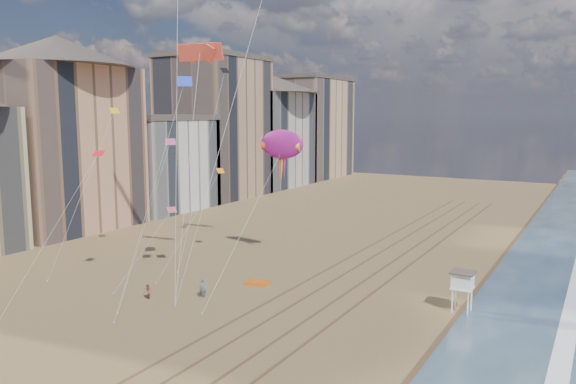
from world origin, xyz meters
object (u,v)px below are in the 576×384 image
object	(u,v)px
lifeguard_stand	(463,281)
show_kite	(282,145)
kite_flyer_a	(203,288)
kite_flyer_b	(148,292)
grounded_kite	(258,283)

from	to	relation	value
lifeguard_stand	show_kite	size ratio (longest dim) A/B	0.16
kite_flyer_a	kite_flyer_b	size ratio (longest dim) A/B	1.22
lifeguard_stand	show_kite	bearing A→B (deg)	162.56
lifeguard_stand	kite_flyer_b	world-z (taller)	lifeguard_stand
kite_flyer_a	kite_flyer_b	bearing A→B (deg)	-179.96
grounded_kite	kite_flyer_b	distance (m)	11.04
show_kite	kite_flyer_b	world-z (taller)	show_kite
show_kite	kite_flyer_a	world-z (taller)	show_kite
lifeguard_stand	kite_flyer_b	bearing A→B (deg)	-156.68
grounded_kite	kite_flyer_b	bearing A→B (deg)	-135.71
show_kite	kite_flyer_a	size ratio (longest dim) A/B	12.44
show_kite	kite_flyer_b	distance (m)	22.67
lifeguard_stand	grounded_kite	size ratio (longest dim) A/B	1.47
lifeguard_stand	kite_flyer_a	world-z (taller)	lifeguard_stand
lifeguard_stand	kite_flyer_b	distance (m)	28.47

